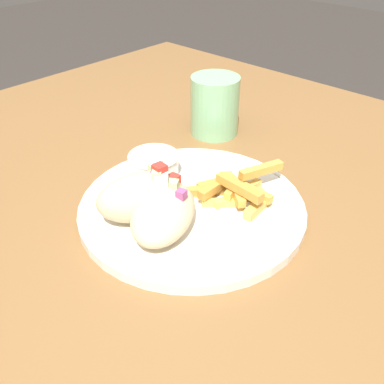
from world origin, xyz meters
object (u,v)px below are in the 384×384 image
pita_sandwich_near (163,212)px  pita_sandwich_far (141,196)px  plate (192,207)px  sauce_ramekin (154,164)px  water_glass (215,108)px  fries_pile (236,189)px

pita_sandwich_near → pita_sandwich_far: 0.04m
plate → sauce_ramekin: 0.10m
pita_sandwich_far → sauce_ramekin: 0.10m
sauce_ramekin → pita_sandwich_near: bearing=-127.8°
plate → pita_sandwich_far: (-0.06, 0.03, 0.04)m
plate → water_glass: water_glass is taller
pita_sandwich_near → water_glass: (0.27, 0.15, 0.01)m
plate → fries_pile: fries_pile is taller
sauce_ramekin → water_glass: 0.20m
water_glass → pita_sandwich_near: bearing=-151.7°
pita_sandwich_near → pita_sandwich_far: (-0.00, 0.04, 0.01)m
plate → pita_sandwich_far: 0.08m
plate → sauce_ramekin: size_ratio=4.06×
plate → fries_pile: bearing=-31.7°
fries_pile → sauce_ramekin: (-0.04, 0.12, 0.01)m
pita_sandwich_near → water_glass: size_ratio=1.43×
plate → water_glass: 0.25m
pita_sandwich_far → fries_pile: size_ratio=1.05×
fries_pile → plate: bearing=148.3°
plate → pita_sandwich_near: bearing=-173.0°
plate → pita_sandwich_near: 0.07m
pita_sandwich_near → plate: bearing=-23.3°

